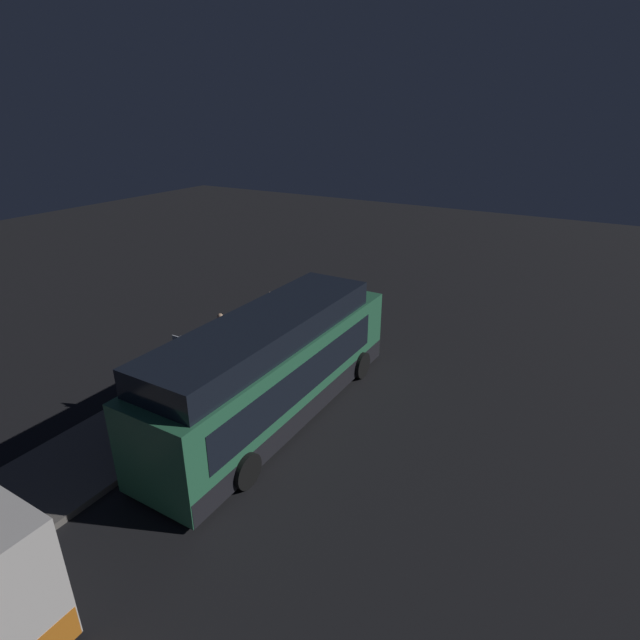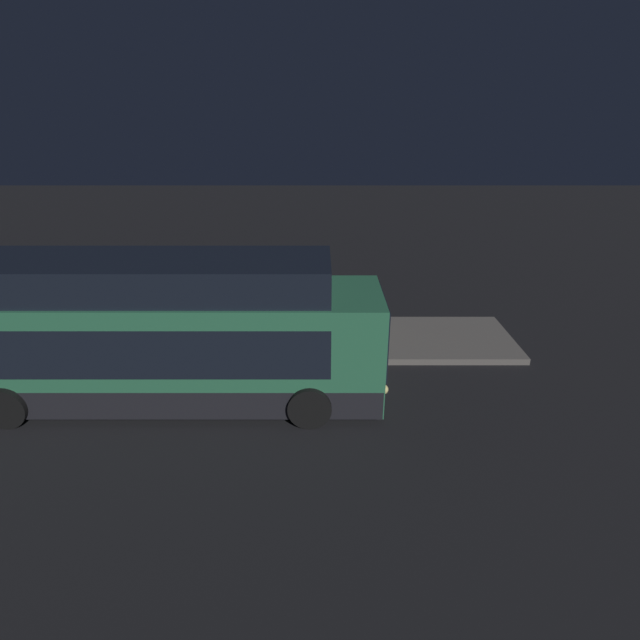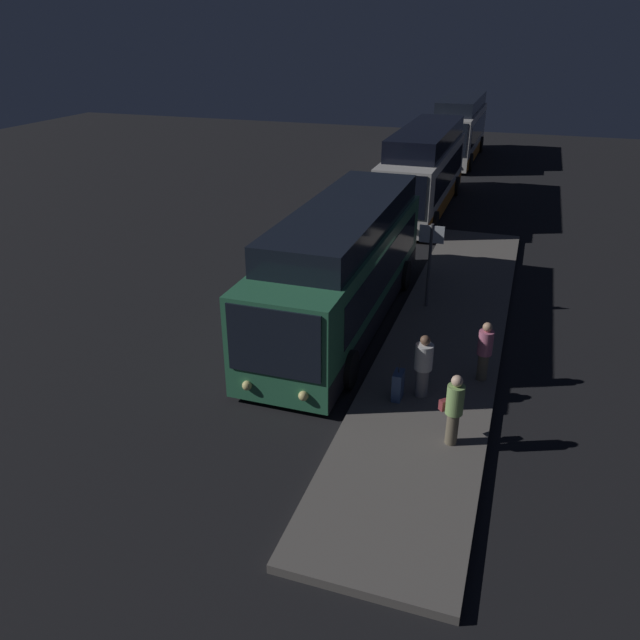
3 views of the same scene
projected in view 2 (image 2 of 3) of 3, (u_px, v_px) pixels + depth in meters
The scene contains 8 objects.
ground at pixel (166, 394), 12.80m from camera, with size 80.00×80.00×0.00m, color black.
platform at pixel (195, 339), 15.72m from camera, with size 20.00×3.21×0.19m.
bus_lead at pixel (159, 338), 12.09m from camera, with size 10.77×2.90×3.62m.
passenger_boarding at pixel (280, 297), 16.47m from camera, with size 0.58×0.42×1.59m.
passenger_waiting at pixel (317, 312), 15.24m from camera, with size 0.69×0.56×1.62m.
passenger_with_bags at pixel (371, 300), 16.10m from camera, with size 0.62×0.62×1.68m.
suitcase at pixel (329, 334), 14.95m from camera, with size 0.46×0.22×0.96m.
sign_post at pixel (130, 293), 14.16m from camera, with size 0.10×0.76×2.72m.
Camera 2 is at (3.99, -11.08, 6.67)m, focal length 28.00 mm.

